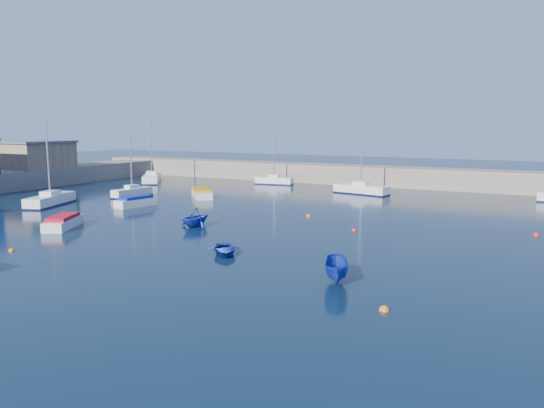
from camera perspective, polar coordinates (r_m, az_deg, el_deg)
The scene contains 19 objects.
ground at distance 32.87m, azimuth -10.34°, elevation -6.16°, with size 220.00×220.00×0.00m, color black.
back_wall at distance 73.95m, azimuth 12.22°, elevation 2.93°, with size 96.00×4.50×2.60m, color gray.
brick_shed_a at distance 78.92m, azimuth -23.84°, elevation 4.78°, with size 6.00×8.00×3.40m, color #9A7859.
sailboat_2 at distance 59.34m, azimuth -22.74°, elevation 0.45°, with size 4.14×7.12×8.99m.
sailboat_3 at distance 63.32m, azimuth -14.83°, elevation 1.25°, with size 1.92×5.19×6.81m.
sailboat_4 at distance 78.63m, azimuth -12.78°, elevation 2.76°, with size 6.03×7.33×9.77m.
sailboat_5 at distance 74.03m, azimuth 0.23°, elevation 2.55°, with size 5.40×2.18×7.02m.
sailboat_6 at distance 64.65m, azimuth 9.56°, elevation 1.60°, with size 7.04×3.32×8.89m.
motorboat_0 at distance 46.02m, azimuth -21.56°, elevation -1.80°, with size 3.57×4.87×1.04m.
motorboat_1 at distance 55.78m, azimuth -14.39°, elevation 0.27°, with size 2.31×4.60×1.08m.
motorboat_2 at distance 61.19m, azimuth -7.56°, elevation 1.17°, with size 4.82×5.02×1.06m.
dinghy_center at distance 34.26m, azimuth -5.14°, elevation -4.92°, with size 2.15×3.01×0.62m, color #162D9C.
dinghy_left at distance 43.62m, azimuth -8.26°, elevation -1.43°, with size 2.56×2.97×1.56m, color #162D9C.
dinghy_right at distance 28.37m, azimuth 7.00°, elevation -7.11°, with size 1.25×3.33×1.28m, color #162D9C.
buoy_0 at distance 39.10m, azimuth -26.21°, elevation -4.56°, with size 0.39×0.39×0.39m, color orange.
buoy_1 at distance 42.14m, azimuth 8.83°, elevation -2.88°, with size 0.43×0.43×0.43m, color red.
buoy_3 at distance 48.26m, azimuth 3.95°, elevation -1.35°, with size 0.46×0.46×0.46m, color orange.
buoy_4 at distance 44.62m, azimuth 26.53°, elevation -3.05°, with size 0.47×0.47×0.47m, color red.
buoy_5 at distance 24.73m, azimuth 11.97°, elevation -11.17°, with size 0.48×0.48×0.48m, color orange.
Camera 1 is at (19.79, -24.91, 8.25)m, focal length 35.00 mm.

